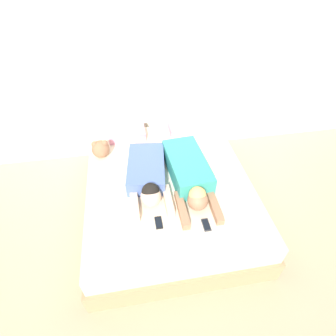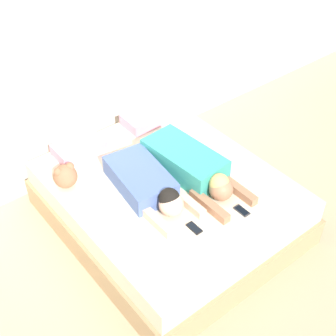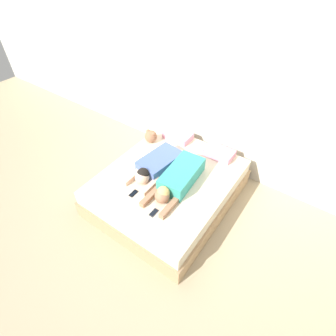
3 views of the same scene
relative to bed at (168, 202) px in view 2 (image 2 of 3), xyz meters
name	(u,v)px [view 2 (image 2 of 3)]	position (x,y,z in m)	size (l,w,h in m)	color
ground_plane	(168,221)	(0.00, 0.00, -0.24)	(12.00, 12.00, 0.00)	tan
wall_back	(85,43)	(0.00, 1.17, 1.06)	(12.00, 0.06, 2.60)	beige
bed	(168,202)	(0.00, 0.00, 0.00)	(1.73, 2.03, 0.48)	tan
pillow_head_left	(79,148)	(-0.38, 0.81, 0.30)	(0.44, 0.28, 0.10)	pink
pillow_head_right	(146,118)	(0.38, 0.81, 0.30)	(0.44, 0.28, 0.10)	pink
person_left	(148,185)	(-0.21, -0.01, 0.33)	(0.45, 0.94, 0.23)	#4C66A5
person_right	(192,166)	(0.21, -0.06, 0.35)	(0.41, 1.07, 0.22)	teal
cell_phone_left	(194,228)	(-0.18, -0.54, 0.25)	(0.06, 0.13, 0.01)	black
cell_phone_right	(242,211)	(0.23, -0.63, 0.25)	(0.06, 0.13, 0.01)	#2D2D33
plush_toy	(65,176)	(-0.69, 0.49, 0.35)	(0.20, 0.20, 0.21)	#996647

